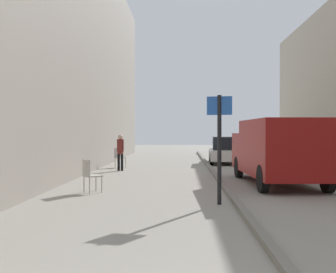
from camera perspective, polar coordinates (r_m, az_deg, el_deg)
ground_plane at (r=14.19m, az=0.74°, el=-6.34°), size 80.00×80.00×0.00m
building_facade_left at (r=15.47m, az=-18.51°, el=14.41°), size 2.68×40.00×10.83m
kerb_strip at (r=14.24m, az=7.15°, el=-6.08°), size 0.16×40.00×0.12m
pedestrian_main_foreground at (r=18.51m, az=-6.54°, el=-1.83°), size 0.31×0.22×1.60m
delivery_van at (r=14.14m, az=14.72°, el=-1.69°), size 2.27×5.59×2.11m
parked_car at (r=23.00m, az=7.99°, el=-1.87°), size 2.00×4.28×1.45m
street_sign_post at (r=9.96m, az=7.05°, el=-0.41°), size 0.59×0.16×2.60m
cafe_chair_near_window at (r=20.31m, az=-6.66°, el=-2.67°), size 0.62×0.62×0.94m
cafe_chair_by_doorway at (r=12.06m, az=-10.64°, el=-4.99°), size 0.62×0.62×0.94m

